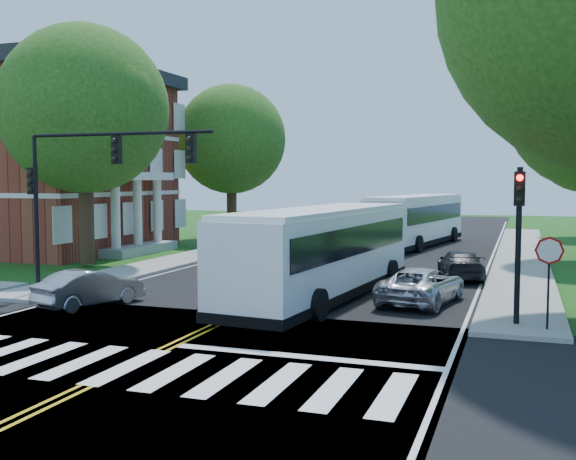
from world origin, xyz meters
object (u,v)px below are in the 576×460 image
at_px(signal_ne, 519,224).
at_px(dark_sedan, 461,265).
at_px(bus_lead, 323,251).
at_px(bus_follow, 416,219).
at_px(suv, 422,285).
at_px(hatchback, 90,288).
at_px(signal_nw, 90,174).

distance_m(signal_ne, dark_sedan, 9.91).
distance_m(bus_lead, dark_sedan, 7.74).
xyz_separation_m(bus_follow, dark_sedan, (3.93, -13.76, -1.08)).
height_order(suv, dark_sedan, suv).
relative_size(hatchback, suv, 0.83).
xyz_separation_m(bus_lead, bus_follow, (0.28, 20.16, -0.00)).
bearing_deg(suv, bus_lead, 11.37).
bearing_deg(signal_ne, bus_lead, 155.76).
xyz_separation_m(signal_ne, suv, (-3.07, 3.04, -2.34)).
relative_size(signal_nw, hatchback, 1.93).
height_order(bus_follow, suv, bus_follow).
height_order(bus_lead, bus_follow, bus_lead).
height_order(bus_lead, dark_sedan, bus_lead).
distance_m(signal_nw, hatchback, 3.96).
relative_size(bus_lead, bus_follow, 1.00).
relative_size(bus_lead, suv, 2.83).
distance_m(signal_nw, suv, 12.00).
bearing_deg(signal_ne, hatchback, -175.42).
bearing_deg(hatchback, bus_follow, -88.39).
bearing_deg(signal_ne, signal_nw, -179.95).
height_order(signal_nw, dark_sedan, signal_nw).
height_order(signal_nw, suv, signal_nw).
height_order(bus_follow, hatchback, bus_follow).
xyz_separation_m(signal_nw, dark_sedan, (11.74, 9.36, -3.76)).
relative_size(bus_lead, hatchback, 3.39).
bearing_deg(bus_lead, signal_ne, 161.28).
height_order(signal_ne, bus_lead, signal_ne).
bearing_deg(dark_sedan, hatchback, 32.27).
relative_size(signal_ne, hatchback, 1.19).
bearing_deg(signal_nw, dark_sedan, 38.56).
bearing_deg(hatchback, suv, -140.21).
distance_m(bus_lead, bus_follow, 20.16).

